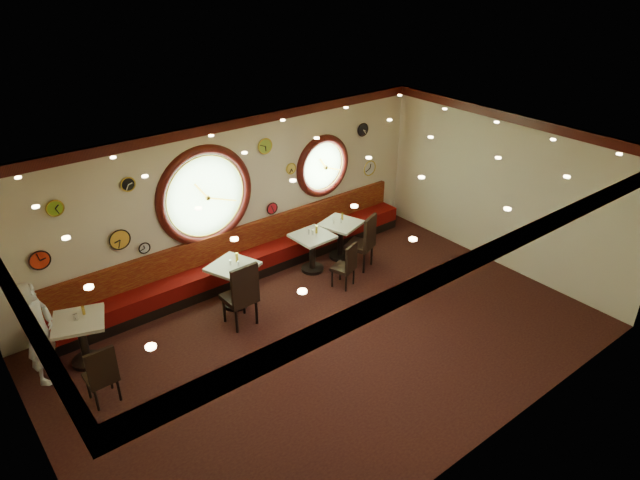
{
  "coord_description": "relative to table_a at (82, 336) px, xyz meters",
  "views": [
    {
      "loc": [
        -4.96,
        -6.02,
        6.07
      ],
      "look_at": [
        0.41,
        0.8,
        1.5
      ],
      "focal_mm": 32.0,
      "sensor_mm": 36.0,
      "label": 1
    }
  ],
  "objects": [
    {
      "name": "floor",
      "position": [
        3.43,
        -2.02,
        -0.53
      ],
      "size": [
        9.0,
        6.0,
        0.0
      ],
      "primitive_type": "cube",
      "color": "black",
      "rests_on": "ground"
    },
    {
      "name": "ceiling",
      "position": [
        3.43,
        -2.02,
        2.67
      ],
      "size": [
        9.0,
        6.0,
        0.02
      ],
      "primitive_type": "cube",
      "color": "gold",
      "rests_on": "wall_back"
    },
    {
      "name": "wall_back",
      "position": [
        3.43,
        0.98,
        1.07
      ],
      "size": [
        9.0,
        0.02,
        3.2
      ],
      "primitive_type": "cube",
      "color": "beige",
      "rests_on": "floor"
    },
    {
      "name": "wall_front",
      "position": [
        3.43,
        -5.02,
        1.07
      ],
      "size": [
        9.0,
        0.02,
        3.2
      ],
      "primitive_type": "cube",
      "color": "beige",
      "rests_on": "floor"
    },
    {
      "name": "wall_left",
      "position": [
        -1.07,
        -2.02,
        1.07
      ],
      "size": [
        0.02,
        6.0,
        3.2
      ],
      "primitive_type": "cube",
      "color": "beige",
      "rests_on": "floor"
    },
    {
      "name": "wall_right",
      "position": [
        7.93,
        -2.02,
        1.07
      ],
      "size": [
        0.02,
        6.0,
        3.2
      ],
      "primitive_type": "cube",
      "color": "beige",
      "rests_on": "floor"
    },
    {
      "name": "molding_back",
      "position": [
        3.43,
        0.93,
        2.58
      ],
      "size": [
        9.0,
        0.1,
        0.18
      ],
      "primitive_type": "cube",
      "color": "#370C0A",
      "rests_on": "wall_back"
    },
    {
      "name": "molding_front",
      "position": [
        3.43,
        -4.97,
        2.58
      ],
      "size": [
        9.0,
        0.1,
        0.18
      ],
      "primitive_type": "cube",
      "color": "#370C0A",
      "rests_on": "wall_back"
    },
    {
      "name": "molding_right",
      "position": [
        7.88,
        -2.02,
        2.58
      ],
      "size": [
        0.1,
        6.0,
        0.18
      ],
      "primitive_type": "cube",
      "color": "#370C0A",
      "rests_on": "wall_back"
    },
    {
      "name": "banquette_base",
      "position": [
        3.43,
        0.7,
        -0.43
      ],
      "size": [
        8.0,
        0.55,
        0.2
      ],
      "primitive_type": "cube",
      "color": "black",
      "rests_on": "floor"
    },
    {
      "name": "banquette_seat",
      "position": [
        3.43,
        0.7,
        -0.18
      ],
      "size": [
        8.0,
        0.55,
        0.3
      ],
      "primitive_type": "cube",
      "color": "#5D0808",
      "rests_on": "banquette_base"
    },
    {
      "name": "banquette_back",
      "position": [
        3.43,
        0.92,
        0.22
      ],
      "size": [
        8.0,
        0.1,
        0.55
      ],
      "primitive_type": "cube",
      "color": "#5B070C",
      "rests_on": "wall_back"
    },
    {
      "name": "porthole_left_glass",
      "position": [
        2.83,
        0.97,
        1.32
      ],
      "size": [
        1.66,
        0.02,
        1.66
      ],
      "primitive_type": "cylinder",
      "rotation": [
        1.57,
        0.0,
        0.0
      ],
      "color": "#88C475",
      "rests_on": "wall_back"
    },
    {
      "name": "porthole_left_frame",
      "position": [
        2.83,
        0.96,
        1.32
      ],
      "size": [
        1.98,
        0.18,
        1.98
      ],
      "primitive_type": "torus",
      "rotation": [
        1.57,
        0.0,
        0.0
      ],
      "color": "#370C0A",
      "rests_on": "wall_back"
    },
    {
      "name": "porthole_left_ring",
      "position": [
        2.83,
        0.93,
        1.32
      ],
      "size": [
        1.61,
        0.03,
        1.61
      ],
      "primitive_type": "torus",
      "rotation": [
        1.57,
        0.0,
        0.0
      ],
      "color": "gold",
      "rests_on": "wall_back"
    },
    {
      "name": "porthole_right_glass",
      "position": [
        5.63,
        0.97,
        1.27
      ],
      "size": [
        1.1,
        0.02,
        1.1
      ],
      "primitive_type": "cylinder",
      "rotation": [
        1.57,
        0.0,
        0.0
      ],
      "color": "#88C475",
      "rests_on": "wall_back"
    },
    {
      "name": "porthole_right_frame",
      "position": [
        5.63,
        0.96,
        1.27
      ],
      "size": [
        1.38,
        0.18,
        1.38
      ],
      "primitive_type": "torus",
      "rotation": [
        1.57,
        0.0,
        0.0
      ],
      "color": "#370C0A",
      "rests_on": "wall_back"
    },
    {
      "name": "porthole_right_ring",
      "position": [
        5.63,
        0.93,
        1.27
      ],
      "size": [
        1.09,
        0.03,
        1.09
      ],
      "primitive_type": "torus",
      "rotation": [
        1.57,
        0.0,
        0.0
      ],
      "color": "gold",
      "rests_on": "wall_back"
    },
    {
      "name": "wall_clock_0",
      "position": [
        6.98,
        0.94,
        0.92
      ],
      "size": [
        0.34,
        0.03,
        0.34
      ],
      "primitive_type": "cylinder",
      "rotation": [
        1.57,
        0.0,
        0.0
      ],
      "color": "white",
      "rests_on": "wall_back"
    },
    {
      "name": "wall_clock_1",
      "position": [
        1.43,
        0.94,
        1.92
      ],
      "size": [
        0.24,
        0.03,
        0.24
      ],
      "primitive_type": "cylinder",
      "rotation": [
        1.57,
        0.0,
        0.0
      ],
      "color": "black",
      "rests_on": "wall_back"
    },
    {
      "name": "wall_clock_2",
      "position": [
        -0.17,
        0.94,
        1.02
      ],
      "size": [
        0.32,
        0.03,
        0.32
      ],
      "primitive_type": "cylinder",
      "rotation": [
        1.57,
        0.0,
        0.0
      ],
      "color": "red",
      "rests_on": "wall_back"
    },
    {
      "name": "wall_clock_3",
      "position": [
        1.53,
        0.94,
        0.67
      ],
      "size": [
        0.2,
        0.03,
        0.2
      ],
      "primitive_type": "cylinder",
      "rotation": [
        1.57,
        0.0,
        0.0
      ],
      "color": "silver",
      "rests_on": "wall_back"
    },
    {
      "name": "wall_clock_4",
      "position": [
        0.23,
        0.94,
        1.82
      ],
      "size": [
        0.26,
        0.03,
        0.26
      ],
      "primitive_type": "cylinder",
      "rotation": [
        1.57,
        0.0,
        0.0
      ],
      "color": "#7AB023",
      "rests_on": "wall_back"
    },
    {
      "name": "wall_clock_5",
      "position": [
        4.18,
        0.94,
        2.02
      ],
      "size": [
        0.3,
        0.03,
        0.3
      ],
      "primitive_type": "cylinder",
      "rotation": [
        1.57,
        0.0,
        0.0
      ],
      "color": "#8CB93A",
      "rests_on": "wall_back"
    },
    {
      "name": "wall_clock_6",
      "position": [
        6.73,
        0.94,
        1.87
      ],
      "size": [
        0.28,
        0.03,
        0.28
      ],
      "primitive_type": "cylinder",
      "rotation": [
        1.57,
        0.0,
        0.0
      ],
      "color": "black",
      "rests_on": "wall_back"
    },
    {
      "name": "wall_clock_7",
      "position": [
        4.78,
        0.94,
        1.42
      ],
      "size": [
        0.22,
        0.03,
        0.22
      ],
      "primitive_type": "cylinder",
      "rotation": [
        1.57,
        0.0,
        0.0
      ],
      "color": "#E9CC4D",
      "rests_on": "wall_back"
    },
    {
      "name": "wall_clock_8",
      "position": [
        1.13,
        0.94,
        0.97
      ],
      "size": [
        0.36,
        0.03,
        0.36
      ],
      "primitive_type": "cylinder",
      "rotation": [
        1.57,
        0.0,
        0.0
      ],
      "color": "yellow",
      "rests_on": "wall_back"
    },
    {
      "name": "wall_clock_9",
      "position": [
        4.28,
        0.94,
        0.67
      ],
      "size": [
        0.24,
        0.03,
        0.24
      ],
      "primitive_type": "cylinder",
      "rotation": [
        1.57,
        0.0,
        0.0
      ],
      "color": "red",
      "rests_on": "wall_back"
    },
    {
      "name": "table_a",
      "position": [
        0.0,
        0.0,
        0.0
      ],
      "size": [
        0.98,
        0.98,
        0.84
      ],
      "color": "black",
      "rests_on": "floor"
    },
    {
      "name": "table_b",
      "position": [
        2.75,
        -0.05,
        0.01
      ],
      "size": [
        1.0,
        1.0,
        0.85
      ],
      "color": "black",
      "rests_on": "floor"
    },
    {
      "name": "table_c",
      "position": [
        4.66,
        0.06,
        -0.02
      ],
      "size": [
        0.77,
        0.77,
        0.82
      ],
      "color": "black",
      "rests_on": "floor"
    },
    {
      "name": "table_d",
      "position": [
        5.46,
        0.13,
        -0.01
      ],
      "size": [
        0.95,
        0.95,
        0.83
      ],
      "color": "black",
      "rests_on": "floor"
    },
    {
      "name": "chair_a",
      "position": [
        -0.07,
        -1.1,
        0.05
      ],
      "size": [
        0.43,
        0.43,
        0.63
      ],
      "rotation": [
        0.0,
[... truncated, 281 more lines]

